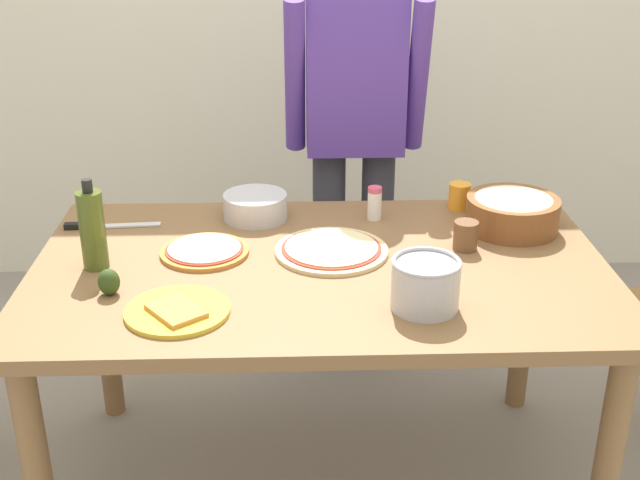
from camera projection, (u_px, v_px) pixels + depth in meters
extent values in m
cube|color=brown|center=(321.00, 270.00, 2.27)|extent=(1.60, 0.96, 0.04)
cylinder|color=brown|center=(607.00, 468.00, 2.08)|extent=(0.07, 0.07, 0.72)
cylinder|color=brown|center=(105.00, 322.00, 2.77)|extent=(0.07, 0.07, 0.72)
cylinder|color=brown|center=(525.00, 315.00, 2.82)|extent=(0.07, 0.07, 0.72)
cylinder|color=#2D2D38|center=(329.00, 257.00, 3.10)|extent=(0.12, 0.12, 0.85)
cylinder|color=#2D2D38|center=(376.00, 256.00, 3.10)|extent=(0.12, 0.12, 0.85)
cube|color=#56389E|center=(356.00, 73.00, 2.82)|extent=(0.34, 0.20, 0.55)
cylinder|color=#56389E|center=(295.00, 77.00, 2.77)|extent=(0.07, 0.21, 0.55)
cylinder|color=#56389E|center=(418.00, 76.00, 2.78)|extent=(0.07, 0.21, 0.55)
cylinder|color=olive|center=(623.00, 363.00, 2.79)|extent=(0.04, 0.04, 0.45)
cylinder|color=beige|center=(331.00, 251.00, 2.33)|extent=(0.33, 0.33, 0.01)
cylinder|color=#B22D1E|center=(331.00, 248.00, 2.33)|extent=(0.29, 0.29, 0.00)
cylinder|color=beige|center=(331.00, 247.00, 2.33)|extent=(0.27, 0.27, 0.00)
cylinder|color=#C67A33|center=(205.00, 252.00, 2.32)|extent=(0.25, 0.25, 0.01)
cylinder|color=#B22D1E|center=(204.00, 249.00, 2.32)|extent=(0.22, 0.22, 0.00)
cylinder|color=beige|center=(204.00, 248.00, 2.32)|extent=(0.21, 0.21, 0.00)
cylinder|color=gold|center=(177.00, 311.00, 2.01)|extent=(0.26, 0.26, 0.01)
cube|color=#CC8438|center=(176.00, 311.00, 1.98)|extent=(0.16, 0.17, 0.01)
cylinder|color=brown|center=(512.00, 214.00, 2.47)|extent=(0.28, 0.28, 0.10)
ellipsoid|color=beige|center=(513.00, 201.00, 2.46)|extent=(0.25, 0.25, 0.05)
cylinder|color=#B7B7BC|center=(255.00, 206.00, 2.55)|extent=(0.20, 0.20, 0.08)
cylinder|color=#47561E|center=(92.00, 231.00, 2.20)|extent=(0.07, 0.07, 0.22)
cylinder|color=black|center=(87.00, 186.00, 2.15)|extent=(0.03, 0.03, 0.04)
cylinder|color=#B7B7BC|center=(425.00, 286.00, 2.01)|extent=(0.17, 0.17, 0.12)
torus|color=#A5A5AD|center=(427.00, 262.00, 1.99)|extent=(0.17, 0.17, 0.01)
cylinder|color=orange|center=(459.00, 196.00, 2.63)|extent=(0.07, 0.07, 0.08)
cylinder|color=brown|center=(466.00, 236.00, 2.34)|extent=(0.07, 0.07, 0.08)
cylinder|color=white|center=(374.00, 205.00, 2.55)|extent=(0.04, 0.04, 0.09)
cylinder|color=#D84C66|center=(375.00, 190.00, 2.53)|extent=(0.04, 0.04, 0.02)
cube|color=silver|center=(124.00, 225.00, 2.51)|extent=(0.22, 0.04, 0.01)
cube|color=black|center=(79.00, 226.00, 2.49)|extent=(0.09, 0.03, 0.02)
ellipsoid|color=#2D4219|center=(109.00, 282.00, 2.09)|extent=(0.06, 0.06, 0.07)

